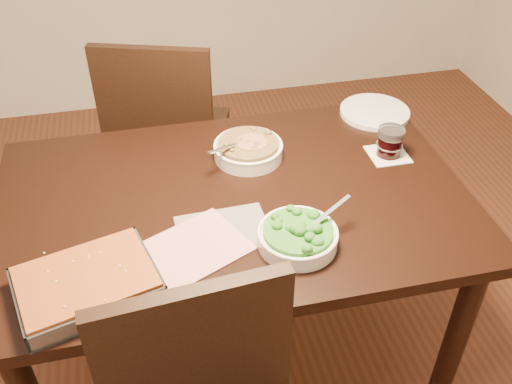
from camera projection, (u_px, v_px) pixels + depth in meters
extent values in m
plane|color=#482214|center=(238.00, 351.00, 2.16)|extent=(4.00, 4.00, 0.00)
cube|color=black|center=(233.00, 202.00, 1.71)|extent=(1.40, 0.90, 0.04)
cube|color=black|center=(234.00, 219.00, 1.76)|extent=(1.26, 0.76, 0.08)
cylinder|color=black|center=(455.00, 341.00, 1.77)|extent=(0.07, 0.07, 0.71)
cylinder|color=black|center=(54.00, 242.00, 2.12)|extent=(0.07, 0.07, 0.71)
cylinder|color=black|center=(367.00, 196.00, 2.34)|extent=(0.07, 0.07, 0.71)
cube|color=#B83452|center=(191.00, 250.00, 1.51)|extent=(0.35, 0.31, 0.01)
cube|color=#232229|center=(223.00, 230.00, 1.58)|extent=(0.26, 0.19, 0.00)
cube|color=white|center=(388.00, 154.00, 1.87)|extent=(0.12, 0.12, 0.00)
cylinder|color=white|center=(248.00, 152.00, 1.85)|extent=(0.22, 0.22, 0.04)
torus|color=white|center=(248.00, 145.00, 1.83)|extent=(0.23, 0.23, 0.01)
cylinder|color=#33260E|center=(248.00, 144.00, 1.83)|extent=(0.20, 0.20, 0.02)
cube|color=silver|center=(235.00, 150.00, 1.78)|extent=(0.11, 0.10, 0.04)
cylinder|color=maroon|center=(252.00, 142.00, 1.82)|extent=(0.10, 0.10, 0.00)
cylinder|color=white|center=(298.00, 239.00, 1.52)|extent=(0.21, 0.21, 0.04)
torus|color=white|center=(298.00, 232.00, 1.51)|extent=(0.22, 0.22, 0.01)
cylinder|color=#135415|center=(298.00, 231.00, 1.51)|extent=(0.19, 0.19, 0.02)
cube|color=silver|center=(318.00, 217.00, 1.53)|extent=(0.13, 0.07, 0.05)
cube|color=silver|center=(89.00, 291.00, 1.40)|extent=(0.38, 0.32, 0.01)
cube|color=#5E220D|center=(87.00, 283.00, 1.38)|extent=(0.36, 0.30, 0.05)
cube|color=silver|center=(75.00, 254.00, 1.47)|extent=(0.32, 0.09, 0.04)
cube|color=silver|center=(101.00, 318.00, 1.30)|extent=(0.32, 0.09, 0.04)
cube|color=silver|center=(150.00, 262.00, 1.44)|extent=(0.07, 0.23, 0.04)
cube|color=silver|center=(18.00, 309.00, 1.32)|extent=(0.07, 0.23, 0.04)
cylinder|color=black|center=(389.00, 145.00, 1.85)|extent=(0.08, 0.08, 0.07)
cylinder|color=silver|center=(392.00, 133.00, 1.82)|extent=(0.09, 0.09, 0.03)
cylinder|color=silver|center=(375.00, 112.00, 2.07)|extent=(0.25, 0.25, 0.02)
cube|color=black|center=(197.00, 362.00, 1.29)|extent=(0.45, 0.08, 0.48)
cube|color=black|center=(172.00, 135.00, 2.51)|extent=(0.57, 0.57, 0.04)
cylinder|color=black|center=(224.00, 157.00, 2.79)|extent=(0.04, 0.04, 0.44)
cylinder|color=black|center=(211.00, 208.00, 2.49)|extent=(0.04, 0.04, 0.44)
cylinder|color=black|center=(146.00, 153.00, 2.82)|extent=(0.04, 0.04, 0.44)
cylinder|color=black|center=(124.00, 202.00, 2.52)|extent=(0.04, 0.04, 0.44)
cube|color=black|center=(154.00, 106.00, 2.19)|extent=(0.44, 0.18, 0.48)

